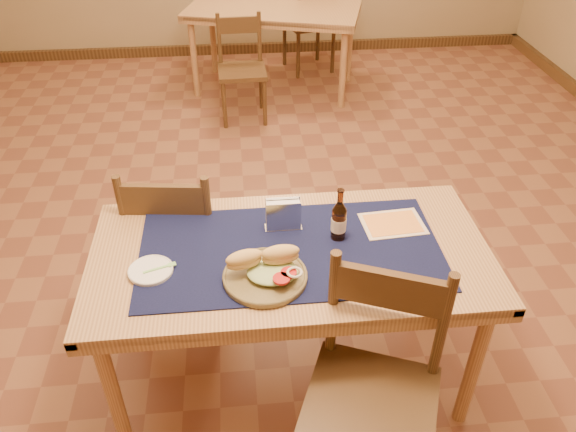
{
  "coord_description": "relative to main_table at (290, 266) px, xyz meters",
  "views": [
    {
      "loc": [
        -0.18,
        -2.51,
        2.19
      ],
      "look_at": [
        0.0,
        -0.7,
        0.85
      ],
      "focal_mm": 35.0,
      "sensor_mm": 36.0,
      "label": 1
    }
  ],
  "objects": [
    {
      "name": "fork",
      "position": [
        -0.5,
        -0.07,
        0.1
      ],
      "size": [
        0.12,
        0.06,
        0.0
      ],
      "color": "#8AD776",
      "rests_on": "side_plate"
    },
    {
      "name": "chair_main_near",
      "position": [
        0.24,
        -0.52,
        -0.16
      ],
      "size": [
        0.59,
        0.59,
        0.98
      ],
      "color": "#4F351C",
      "rests_on": "ground"
    },
    {
      "name": "back_table",
      "position": [
        0.19,
        3.31,
        0.0
      ],
      "size": [
        1.64,
        1.13,
        0.75
      ],
      "color": "tan",
      "rests_on": "ground"
    },
    {
      "name": "chair_main_far",
      "position": [
        -0.5,
        0.46,
        -0.18
      ],
      "size": [
        0.48,
        0.48,
        0.94
      ],
      "color": "#4F351C",
      "rests_on": "ground"
    },
    {
      "name": "menu_card",
      "position": [
        0.45,
        0.13,
        0.09
      ],
      "size": [
        0.27,
        0.21,
        0.01
      ],
      "color": "beige",
      "rests_on": "placemat"
    },
    {
      "name": "sandwich_plate",
      "position": [
        -0.11,
        -0.15,
        0.12
      ],
      "size": [
        0.32,
        0.32,
        0.12
      ],
      "color": "brown",
      "rests_on": "placemat"
    },
    {
      "name": "napkin_holder",
      "position": [
        -0.01,
        0.15,
        0.15
      ],
      "size": [
        0.15,
        0.06,
        0.14
      ],
      "color": "silver",
      "rests_on": "placemat"
    },
    {
      "name": "main_table",
      "position": [
        0.0,
        0.0,
        0.0
      ],
      "size": [
        1.6,
        0.8,
        0.75
      ],
      "color": "tan",
      "rests_on": "ground"
    },
    {
      "name": "chair_back_near",
      "position": [
        -0.12,
        2.76,
        -0.23
      ],
      "size": [
        0.4,
        0.4,
        0.84
      ],
      "color": "#4F351C",
      "rests_on": "ground"
    },
    {
      "name": "beer_bottle",
      "position": [
        0.2,
        0.06,
        0.17
      ],
      "size": [
        0.06,
        0.06,
        0.23
      ],
      "color": "#4D240D",
      "rests_on": "placemat"
    },
    {
      "name": "chair_back_far",
      "position": [
        0.58,
        3.72,
        -0.18
      ],
      "size": [
        0.53,
        0.53,
        0.93
      ],
      "color": "#4F351C",
      "rests_on": "ground"
    },
    {
      "name": "side_plate",
      "position": [
        -0.54,
        -0.08,
        0.1
      ],
      "size": [
        0.17,
        0.17,
        0.01
      ],
      "color": "white",
      "rests_on": "placemat"
    },
    {
      "name": "room",
      "position": [
        0.0,
        0.8,
        0.73
      ],
      "size": [
        6.04,
        7.04,
        2.84
      ],
      "color": "brown",
      "rests_on": "ground"
    },
    {
      "name": "baseboard",
      "position": [
        0.0,
        0.8,
        -0.62
      ],
      "size": [
        6.0,
        7.0,
        0.1
      ],
      "color": "#4F351C",
      "rests_on": "ground"
    },
    {
      "name": "placemat",
      "position": [
        0.0,
        0.0,
        0.09
      ],
      "size": [
        1.2,
        0.6,
        0.01
      ],
      "primitive_type": "cube",
      "color": "#0F133A",
      "rests_on": "main_table"
    }
  ]
}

